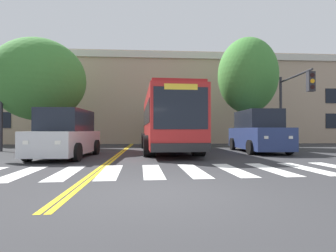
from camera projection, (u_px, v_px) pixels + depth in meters
The scene contains 12 objects.
ground_plane at pixel (158, 193), 5.25m from camera, with size 120.00×120.00×0.00m, color #303033.
crosswalk at pixel (132, 171), 7.98m from camera, with size 14.72×3.47×0.01m.
lane_line_yellow_inner at pixel (130, 145), 21.87m from camera, with size 0.12×36.00×0.01m, color gold.
lane_line_yellow_outer at pixel (132, 145), 21.88m from camera, with size 0.12×36.00×0.01m, color gold.
city_bus at pixel (167, 121), 15.87m from camera, with size 3.31×10.74×3.42m.
car_silver_near_lane at pixel (66, 135), 12.05m from camera, with size 2.38×4.98×2.20m.
car_navy_far_lane at pixel (258, 132), 15.09m from camera, with size 2.37×5.20×2.40m.
car_grey_behind_bus at pixel (164, 135), 25.28m from camera, with size 2.17×3.95×1.77m.
traffic_light_near_corner at pixel (293, 97), 15.03m from camera, with size 0.46×3.70×4.64m.
street_tree_curbside_large at pixel (248, 76), 19.03m from camera, with size 5.32×5.25×7.97m.
street_tree_curbside_small at pixel (39, 80), 17.40m from camera, with size 7.14×6.94×7.31m.
building_facade at pixel (171, 103), 28.86m from camera, with size 37.46×9.98×8.54m.
Camera 1 is at (-0.16, -5.27, 1.27)m, focal length 28.00 mm.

